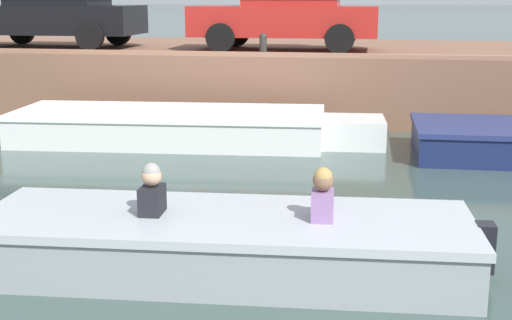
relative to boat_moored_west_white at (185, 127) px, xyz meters
name	(u,v)px	position (x,y,z in m)	size (l,w,h in m)	color
ground_plane	(339,223)	(2.99, -4.14, -0.28)	(400.00, 400.00, 0.00)	#384C47
far_quay_wall	(365,78)	(2.99, 4.66, 0.41)	(60.00, 6.00, 1.39)	brown
far_wall_coping	(361,56)	(2.99, 1.78, 1.14)	(60.00, 0.24, 0.08)	#9F6C52
boat_moored_west_white	(185,127)	(0.00, 0.00, 0.00)	(6.57, 2.40, 0.57)	white
motorboat_passing	(202,242)	(1.81, -5.81, 0.00)	(5.63, 1.83, 1.04)	#93999E
car_leftmost_black	(55,10)	(-4.02, 3.53, 1.95)	(4.00, 1.90, 1.54)	black
car_left_inner_red	(287,10)	(1.33, 3.53, 1.95)	(4.00, 1.95, 1.54)	#B2231E
mooring_bollard_mid	(263,44)	(1.08, 1.91, 1.34)	(0.15, 0.15, 0.45)	#2D2B28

